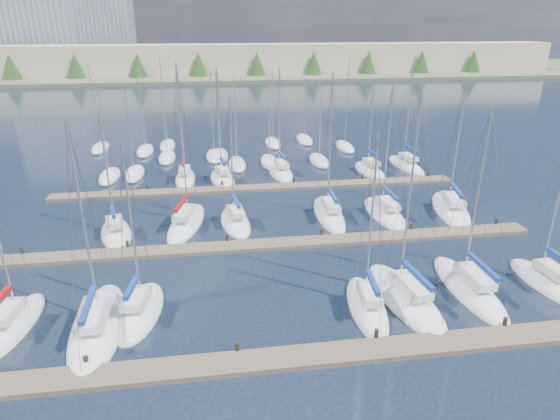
{
  "coord_description": "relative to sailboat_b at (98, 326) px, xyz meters",
  "views": [
    {
      "loc": [
        -4.68,
        -18.26,
        17.32
      ],
      "look_at": [
        0.0,
        14.0,
        4.0
      ],
      "focal_mm": 30.0,
      "sensor_mm": 36.0,
      "label": 1
    }
  ],
  "objects": [
    {
      "name": "sailboat_f",
      "position": [
        24.36,
        0.8,
        0.01
      ],
      "size": [
        2.69,
        9.3,
        13.18
      ],
      "rotation": [
        0.0,
        0.0,
        -0.01
      ],
      "color": "white",
      "rests_on": "ground"
    },
    {
      "name": "sailboat_l",
      "position": [
        23.32,
        14.51,
        0.01
      ],
      "size": [
        2.99,
        8.53,
        12.81
      ],
      "rotation": [
        0.0,
        0.0,
        0.03
      ],
      "color": "white",
      "rests_on": "ground"
    },
    {
      "name": "sailboat_p",
      "position": [
        15.36,
        28.78,
        0.02
      ],
      "size": [
        3.03,
        7.78,
        13.06
      ],
      "rotation": [
        0.0,
        0.0,
        0.06
      ],
      "color": "white",
      "rests_on": "ground"
    },
    {
      "name": "sailboat_i",
      "position": [
        4.67,
        14.9,
        0.02
      ],
      "size": [
        4.43,
        9.49,
        14.82
      ],
      "rotation": [
        0.0,
        0.0,
        -0.21
      ],
      "color": "white",
      "rests_on": "ground"
    },
    {
      "name": "sailboat_b",
      "position": [
        0.0,
        0.0,
        0.0
      ],
      "size": [
        3.42,
        9.86,
        13.24
      ],
      "rotation": [
        0.0,
        0.0,
        0.04
      ],
      "color": "white",
      "rests_on": "ground"
    },
    {
      "name": "sailboat_j",
      "position": [
        9.09,
        14.46,
        0.02
      ],
      "size": [
        3.3,
        7.37,
        12.21
      ],
      "rotation": [
        0.0,
        0.0,
        0.12
      ],
      "color": "white",
      "rests_on": "ground"
    },
    {
      "name": "sailboat_c",
      "position": [
        2.32,
        1.21,
        0.01
      ],
      "size": [
        3.43,
        7.14,
        11.74
      ],
      "rotation": [
        0.0,
        0.0,
        -0.13
      ],
      "color": "white",
      "rests_on": "ground"
    },
    {
      "name": "sailboat_r",
      "position": [
        31.54,
        29.37,
        0.02
      ],
      "size": [
        3.15,
        8.67,
        13.89
      ],
      "rotation": [
        0.0,
        0.0,
        0.08
      ],
      "color": "white",
      "rests_on": "ground"
    },
    {
      "name": "sailboat_o",
      "position": [
        8.31,
        27.22,
        0.02
      ],
      "size": [
        3.45,
        7.39,
        13.5
      ],
      "rotation": [
        0.0,
        0.0,
        0.12
      ],
      "color": "white",
      "rests_on": "ground"
    },
    {
      "name": "sailboat_q",
      "position": [
        26.24,
        27.82,
        0.01
      ],
      "size": [
        3.08,
        7.46,
        10.82
      ],
      "rotation": [
        0.0,
        0.0,
        0.07
      ],
      "color": "white",
      "rests_on": "ground"
    },
    {
      "name": "dock_far",
      "position": [
        12.2,
        23.51,
        -0.02
      ],
      "size": [
        44.0,
        1.93,
        1.1
      ],
      "color": "#6B5E4C",
      "rests_on": "ground"
    },
    {
      "name": "sailboat_m",
      "position": [
        30.08,
        14.64,
        0.0
      ],
      "size": [
        5.31,
        10.15,
        13.33
      ],
      "rotation": [
        0.0,
        0.0,
        -0.25
      ],
      "color": "white",
      "rests_on": "ground"
    },
    {
      "name": "shoreline",
      "position": [
        -1.09,
        143.26,
        7.27
      ],
      "size": [
        400.0,
        60.0,
        38.0
      ],
      "color": "#666B51",
      "rests_on": "ground"
    },
    {
      "name": "sailboat_d",
      "position": [
        16.74,
        -0.3,
        0.02
      ],
      "size": [
        2.98,
        7.48,
        12.16
      ],
      "rotation": [
        0.0,
        0.0,
        -0.1
      ],
      "color": "white",
      "rests_on": "ground"
    },
    {
      "name": "sailboat_k",
      "position": [
        18.0,
        15.04,
        0.02
      ],
      "size": [
        2.8,
        9.23,
        13.83
      ],
      "rotation": [
        0.0,
        0.0,
        -0.03
      ],
      "color": "white",
      "rests_on": "ground"
    },
    {
      "name": "sailboat_a",
      "position": [
        -5.06,
        0.82,
        0.01
      ],
      "size": [
        2.88,
        7.27,
        10.48
      ],
      "rotation": [
        0.0,
        0.0,
        -0.11
      ],
      "color": "white",
      "rests_on": "ground"
    },
    {
      "name": "sailboat_h",
      "position": [
        -1.26,
        13.52,
        0.01
      ],
      "size": [
        3.97,
        7.03,
        11.45
      ],
      "rotation": [
        0.0,
        0.0,
        0.23
      ],
      "color": "white",
      "rests_on": "ground"
    },
    {
      "name": "sailboat_e",
      "position": [
        19.55,
        0.35,
        0.01
      ],
      "size": [
        3.97,
        9.58,
        14.6
      ],
      "rotation": [
        0.0,
        0.0,
        0.11
      ],
      "color": "white",
      "rests_on": "ground"
    },
    {
      "name": "distant_boats",
      "position": [
        7.86,
        37.26,
        0.12
      ],
      "size": [
        36.93,
        20.75,
        13.3
      ],
      "color": "#9EA0A5",
      "rests_on": "ground"
    },
    {
      "name": "dock_mid",
      "position": [
        12.2,
        9.51,
        -0.02
      ],
      "size": [
        44.0,
        1.93,
        1.1
      ],
      "color": "#6B5E4C",
      "rests_on": "ground"
    },
    {
      "name": "dock_near",
      "position": [
        12.2,
        -4.49,
        -0.02
      ],
      "size": [
        44.0,
        1.93,
        1.1
      ],
      "color": "#6B5E4C",
      "rests_on": "ground"
    },
    {
      "name": "sailboat_g",
      "position": [
        30.15,
        0.79,
        0.02
      ],
      "size": [
        2.79,
        7.03,
        11.83
      ],
      "rotation": [
        0.0,
        0.0,
        0.06
      ],
      "color": "white",
      "rests_on": "ground"
    },
    {
      "name": "ground",
      "position": [
        12.2,
        53.49,
        -0.17
      ],
      "size": [
        400.0,
        400.0,
        0.0
      ],
      "primitive_type": "plane",
      "color": "#1C2738",
      "rests_on": "ground"
    },
    {
      "name": "sailboat_n",
      "position": [
        4.03,
        27.84,
        0.03
      ],
      "size": [
        2.26,
        7.47,
        13.6
      ],
      "rotation": [
        0.0,
        0.0,
        -0.0
      ],
      "color": "white",
      "rests_on": "ground"
    }
  ]
}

